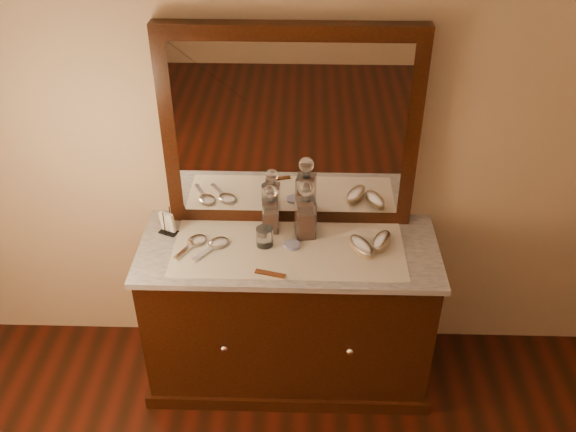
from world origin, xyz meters
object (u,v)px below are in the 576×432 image
Objects in this scene: decanter_right at (305,215)px; hand_mirror_outer at (194,242)px; pin_dish at (292,245)px; comb at (270,274)px; hand_mirror_inner at (216,245)px; decanter_left at (271,213)px; mirror_frame at (290,130)px; brush_near at (362,247)px; dresser_cabinet at (289,314)px; napkin_rack at (168,223)px; brush_far at (382,242)px.

decanter_right is 0.55m from hand_mirror_outer.
pin_dish is 0.56× the size of comb.
comb is 0.34m from hand_mirror_inner.
pin_dish is 0.23m from comb.
hand_mirror_outer is at bearing -160.97° from decanter_left.
mirror_frame is at bearing 27.78° from hand_mirror_outer.
decanter_right reaches higher than comb.
decanter_left is at bearing 160.52° from brush_near.
pin_dish is 0.37m from hand_mirror_inner.
mirror_frame reaches higher than brush_near.
mirror_frame is (0.00, 0.25, 0.94)m from dresser_cabinet.
comb is 0.46× the size of decanter_right.
mirror_frame is 8.81× the size of napkin_rack.
decanter_right is at bearing 168.73° from brush_far.
brush_far reaches higher than hand_mirror_outer.
hand_mirror_inner is (-0.79, -0.03, -0.01)m from brush_far.
hand_mirror_outer is (-0.45, 0.01, 0.45)m from dresser_cabinet.
hand_mirror_outer is (-0.38, 0.22, 0.01)m from comb.
pin_dish reaches higher than dresser_cabinet.
decanter_left reaches higher than hand_mirror_inner.
decanter_right is at bearing 77.62° from comb.
decanter_right is 1.61× the size of brush_near.
brush_near is (0.35, -0.02, 0.47)m from dresser_cabinet.
decanter_right reaches higher than napkin_rack.
mirror_frame reaches higher than napkin_rack.
comb is 0.54× the size of decanter_left.
brush_far is (0.10, 0.05, -0.00)m from brush_near.
dresser_cabinet is 0.97m from mirror_frame.
decanter_right is (0.06, 0.09, 0.11)m from pin_dish.
decanter_right reaches higher than dresser_cabinet.
napkin_rack is at bearing 172.40° from brush_near.
brush_far is 0.83× the size of hand_mirror_outer.
hand_mirror_outer is at bearing -33.75° from napkin_rack.
comb is 1.03× the size of napkin_rack.
dresser_cabinet is 0.45m from pin_dish.
pin_dish is 0.16m from decanter_right.
decanter_right is (0.17, -0.04, 0.02)m from decanter_left.
dresser_cabinet is at bearing 176.00° from brush_near.
comb is at bearing -110.21° from dresser_cabinet.
hand_mirror_outer is at bearing 164.88° from comb.
hand_mirror_outer is at bearing -170.58° from decanter_right.
pin_dish is at bearing 1.95° from hand_mirror_inner.
dresser_cabinet is at bearing 1.37° from hand_mirror_inner.
hand_mirror_inner is at bearing -144.04° from mirror_frame.
comb is at bearing -87.47° from decanter_left.
decanter_right is (0.67, -0.01, 0.07)m from napkin_rack.
dresser_cabinet is 0.57m from decanter_left.
napkin_rack reaches higher than pin_dish.
hand_mirror_inner is (0.10, -0.01, 0.00)m from hand_mirror_outer.
brush_far is at bearing 38.56° from comb.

